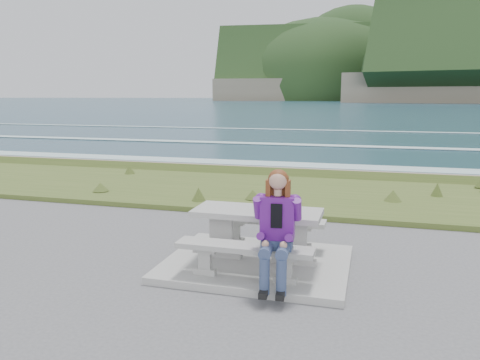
# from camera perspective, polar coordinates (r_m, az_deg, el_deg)

# --- Properties ---
(concrete_slab) EXTENTS (2.60, 2.10, 0.10)m
(concrete_slab) POSITION_cam_1_polar(r_m,az_deg,el_deg) (6.87, 2.08, -10.13)
(concrete_slab) COLOR gray
(concrete_slab) RESTS_ON ground
(picnic_table) EXTENTS (1.80, 0.75, 0.75)m
(picnic_table) POSITION_cam_1_polar(r_m,az_deg,el_deg) (6.68, 2.12, -5.03)
(picnic_table) COLOR gray
(picnic_table) RESTS_ON concrete_slab
(bench_landward) EXTENTS (1.80, 0.35, 0.45)m
(bench_landward) POSITION_cam_1_polar(r_m,az_deg,el_deg) (6.10, 0.53, -8.82)
(bench_landward) COLOR gray
(bench_landward) RESTS_ON concrete_slab
(bench_seaward) EXTENTS (1.80, 0.35, 0.45)m
(bench_seaward) POSITION_cam_1_polar(r_m,az_deg,el_deg) (7.40, 3.40, -5.40)
(bench_seaward) COLOR gray
(bench_seaward) RESTS_ON concrete_slab
(grass_verge) EXTENTS (160.00, 4.50, 0.22)m
(grass_verge) POSITION_cam_1_polar(r_m,az_deg,el_deg) (11.62, 7.95, -1.99)
(grass_verge) COLOR #3A511E
(grass_verge) RESTS_ON ground
(shore_drop) EXTENTS (160.00, 0.80, 2.20)m
(shore_drop) POSITION_cam_1_polar(r_m,az_deg,el_deg) (14.45, 9.54, 0.37)
(shore_drop) COLOR #726955
(shore_drop) RESTS_ON ground
(ocean) EXTENTS (1600.00, 1600.00, 0.09)m
(ocean) POSITION_cam_1_polar(r_m,az_deg,el_deg) (31.67, 12.91, 2.39)
(ocean) COLOR #1C3D4F
(ocean) RESTS_ON ground
(seated_woman) EXTENTS (0.46, 0.76, 1.45)m
(seated_woman) POSITION_cam_1_polar(r_m,az_deg,el_deg) (5.82, 4.39, -7.89)
(seated_woman) COLOR navy
(seated_woman) RESTS_ON concrete_slab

